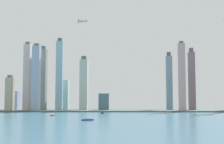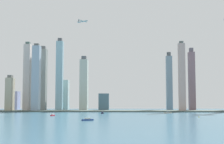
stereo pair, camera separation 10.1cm
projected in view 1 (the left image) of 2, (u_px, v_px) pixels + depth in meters
ground_plane at (150, 132)px, 280.69m from camera, size 6000.00×6000.00×0.00m
waterfront_pier at (132, 111)px, 757.77m from camera, size 736.26×70.71×2.81m
skyscraper_0 at (14, 101)px, 823.96m from camera, size 24.16×27.10×64.95m
skyscraper_1 at (10, 94)px, 763.65m from camera, size 14.65×27.73×85.58m
skyscraper_2 at (104, 102)px, 801.30m from camera, size 25.48×18.78×43.04m
skyscraper_3 at (36, 78)px, 765.14m from camera, size 17.71×18.93×160.64m
skyscraper_4 at (169, 82)px, 856.61m from camera, size 16.17×12.34×153.81m
skyscraper_5 at (84, 84)px, 815.93m from camera, size 19.41×27.88×137.29m
skyscraper_6 at (192, 81)px, 799.75m from camera, size 14.39×18.49×155.90m
skyscraper_7 at (27, 77)px, 785.30m from camera, size 15.59×17.78×168.36m
skyscraper_9 at (60, 75)px, 815.56m from camera, size 16.64×17.49×183.27m
skyscraper_10 at (65, 95)px, 851.56m from camera, size 18.44×26.94×79.13m
skyscraper_11 at (182, 77)px, 754.04m from camera, size 14.76×14.62×164.55m
skyscraper_12 at (43, 79)px, 815.86m from camera, size 17.39×22.39×162.95m
boat_0 at (88, 120)px, 438.22m from camera, size 16.07×12.60×3.77m
boat_1 at (102, 113)px, 647.25m from camera, size 5.38×7.48×7.61m
boat_3 at (168, 113)px, 672.07m from camera, size 16.76×6.86×6.25m
boat_4 at (53, 115)px, 563.69m from camera, size 6.49×11.55×3.73m
channel_buoy_0 at (199, 117)px, 517.11m from camera, size 1.67×1.67×2.05m
airplane at (83, 21)px, 710.07m from camera, size 25.16×24.39×7.79m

